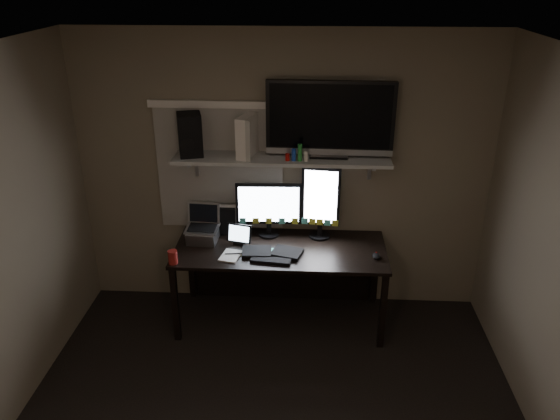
# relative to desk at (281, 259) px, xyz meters

# --- Properties ---
(ceiling) EXTENTS (3.60, 3.60, 0.00)m
(ceiling) POSITION_rel_desk_xyz_m (0.00, -1.55, 1.95)
(ceiling) COLOR silver
(ceiling) RESTS_ON back_wall
(back_wall) EXTENTS (3.60, 0.00, 3.60)m
(back_wall) POSITION_rel_desk_xyz_m (0.00, 0.25, 0.70)
(back_wall) COLOR #706250
(back_wall) RESTS_ON floor
(window_blinds) EXTENTS (1.10, 0.02, 1.10)m
(window_blinds) POSITION_rel_desk_xyz_m (-0.55, 0.24, 0.75)
(window_blinds) COLOR #B3ACA0
(window_blinds) RESTS_ON back_wall
(desk) EXTENTS (1.80, 0.75, 0.73)m
(desk) POSITION_rel_desk_xyz_m (0.00, 0.00, 0.00)
(desk) COLOR black
(desk) RESTS_ON floor
(wall_shelf) EXTENTS (1.80, 0.35, 0.03)m
(wall_shelf) POSITION_rel_desk_xyz_m (0.00, 0.08, 0.91)
(wall_shelf) COLOR #B1B2AD
(wall_shelf) RESTS_ON back_wall
(monitor_landscape) EXTENTS (0.58, 0.08, 0.50)m
(monitor_landscape) POSITION_rel_desk_xyz_m (-0.11, 0.11, 0.43)
(monitor_landscape) COLOR black
(monitor_landscape) RESTS_ON desk
(monitor_portrait) EXTENTS (0.34, 0.10, 0.67)m
(monitor_portrait) POSITION_rel_desk_xyz_m (0.34, 0.11, 0.51)
(monitor_portrait) COLOR black
(monitor_portrait) RESTS_ON desk
(keyboard) EXTENTS (0.53, 0.26, 0.03)m
(keyboard) POSITION_rel_desk_xyz_m (-0.07, -0.24, 0.19)
(keyboard) COLOR black
(keyboard) RESTS_ON desk
(mouse) EXTENTS (0.08, 0.11, 0.04)m
(mouse) POSITION_rel_desk_xyz_m (0.80, -0.25, 0.20)
(mouse) COLOR black
(mouse) RESTS_ON desk
(notepad) EXTENTS (0.19, 0.24, 0.01)m
(notepad) POSITION_rel_desk_xyz_m (-0.40, -0.29, 0.18)
(notepad) COLOR silver
(notepad) RESTS_ON desk
(tablet) EXTENTS (0.23, 0.14, 0.19)m
(tablet) POSITION_rel_desk_xyz_m (-0.36, -0.07, 0.27)
(tablet) COLOR black
(tablet) RESTS_ON desk
(file_sorter) EXTENTS (0.22, 0.10, 0.28)m
(file_sorter) POSITION_rel_desk_xyz_m (-0.52, 0.13, 0.31)
(file_sorter) COLOR black
(file_sorter) RESTS_ON desk
(laptop) EXTENTS (0.30, 0.25, 0.32)m
(laptop) POSITION_rel_desk_xyz_m (-0.68, -0.05, 0.34)
(laptop) COLOR #AAAAAE
(laptop) RESTS_ON desk
(cup) EXTENTS (0.10, 0.10, 0.11)m
(cup) POSITION_rel_desk_xyz_m (-0.85, -0.43, 0.23)
(cup) COLOR maroon
(cup) RESTS_ON desk
(sticky_notes) EXTENTS (0.37, 0.30, 0.00)m
(sticky_notes) POSITION_rel_desk_xyz_m (-0.19, -0.26, 0.18)
(sticky_notes) COLOR #D1D239
(sticky_notes) RESTS_ON desk
(tv) EXTENTS (1.05, 0.22, 0.63)m
(tv) POSITION_rel_desk_xyz_m (0.39, 0.12, 1.24)
(tv) COLOR black
(tv) RESTS_ON wall_shelf
(game_console) EXTENTS (0.16, 0.30, 0.34)m
(game_console) POSITION_rel_desk_xyz_m (-0.29, 0.09, 1.10)
(game_console) COLOR silver
(game_console) RESTS_ON wall_shelf
(speaker) EXTENTS (0.24, 0.27, 0.35)m
(speaker) POSITION_rel_desk_xyz_m (-0.76, 0.10, 1.10)
(speaker) COLOR black
(speaker) RESTS_ON wall_shelf
(bottles) EXTENTS (0.23, 0.09, 0.14)m
(bottles) POSITION_rel_desk_xyz_m (0.13, -0.01, 1.00)
(bottles) COLOR #A50F0C
(bottles) RESTS_ON wall_shelf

